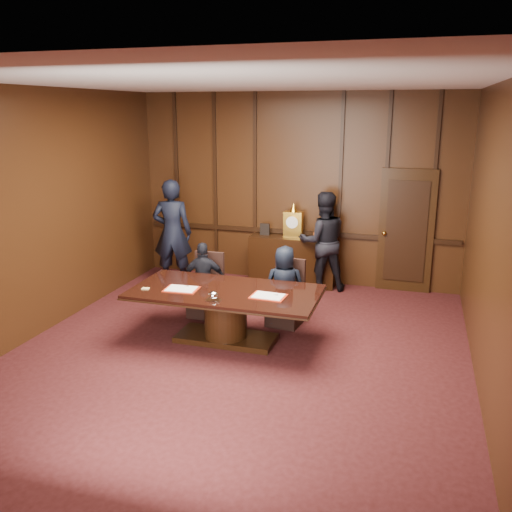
{
  "coord_description": "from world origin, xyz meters",
  "views": [
    {
      "loc": [
        2.18,
        -6.26,
        3.18
      ],
      "look_at": [
        -0.11,
        1.26,
        1.05
      ],
      "focal_mm": 38.0,
      "sensor_mm": 36.0,
      "label": 1
    }
  ],
  "objects_px": {
    "signatory_right": "(285,286)",
    "witness_left": "(172,233)",
    "conference_table": "(226,307)",
    "sideboard": "(293,259)",
    "witness_right": "(323,241)",
    "signatory_left": "(204,280)"
  },
  "relations": [
    {
      "from": "conference_table",
      "to": "witness_left",
      "type": "height_order",
      "value": "witness_left"
    },
    {
      "from": "signatory_right",
      "to": "witness_left",
      "type": "relative_size",
      "value": 0.63
    },
    {
      "from": "signatory_left",
      "to": "witness_right",
      "type": "distance_m",
      "value": 2.44
    },
    {
      "from": "sideboard",
      "to": "signatory_left",
      "type": "xyz_separation_m",
      "value": [
        -0.95,
        -2.03,
        0.11
      ]
    },
    {
      "from": "sideboard",
      "to": "signatory_left",
      "type": "relative_size",
      "value": 1.33
    },
    {
      "from": "sideboard",
      "to": "witness_right",
      "type": "bearing_deg",
      "value": -15.36
    },
    {
      "from": "sideboard",
      "to": "conference_table",
      "type": "xyz_separation_m",
      "value": [
        -0.3,
        -2.83,
        0.02
      ]
    },
    {
      "from": "signatory_right",
      "to": "witness_right",
      "type": "bearing_deg",
      "value": -110.47
    },
    {
      "from": "sideboard",
      "to": "signatory_right",
      "type": "xyz_separation_m",
      "value": [
        0.35,
        -2.03,
        0.13
      ]
    },
    {
      "from": "signatory_right",
      "to": "witness_left",
      "type": "bearing_deg",
      "value": -42.1
    },
    {
      "from": "witness_right",
      "to": "witness_left",
      "type": "bearing_deg",
      "value": -10.77
    },
    {
      "from": "signatory_left",
      "to": "conference_table",
      "type": "bearing_deg",
      "value": 111.76
    },
    {
      "from": "signatory_left",
      "to": "signatory_right",
      "type": "xyz_separation_m",
      "value": [
        1.3,
        0.0,
        0.02
      ]
    },
    {
      "from": "witness_right",
      "to": "conference_table",
      "type": "bearing_deg",
      "value": 50.24
    },
    {
      "from": "sideboard",
      "to": "witness_left",
      "type": "height_order",
      "value": "witness_left"
    },
    {
      "from": "sideboard",
      "to": "witness_right",
      "type": "xyz_separation_m",
      "value": [
        0.58,
        -0.16,
        0.41
      ]
    },
    {
      "from": "conference_table",
      "to": "witness_right",
      "type": "relative_size",
      "value": 1.46
    },
    {
      "from": "conference_table",
      "to": "signatory_right",
      "type": "height_order",
      "value": "signatory_right"
    },
    {
      "from": "witness_left",
      "to": "witness_right",
      "type": "distance_m",
      "value": 2.76
    },
    {
      "from": "sideboard",
      "to": "witness_left",
      "type": "distance_m",
      "value": 2.28
    },
    {
      "from": "sideboard",
      "to": "witness_left",
      "type": "relative_size",
      "value": 0.81
    },
    {
      "from": "sideboard",
      "to": "conference_table",
      "type": "height_order",
      "value": "sideboard"
    }
  ]
}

